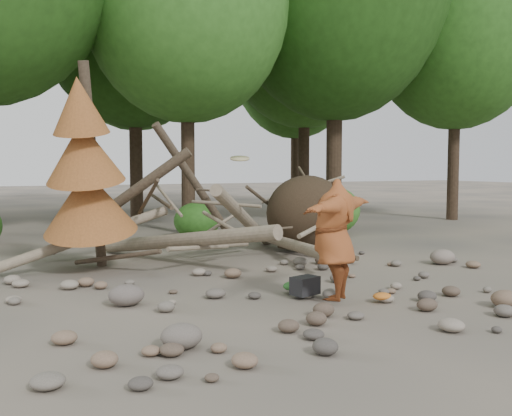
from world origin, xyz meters
name	(u,v)px	position (x,y,z in m)	size (l,w,h in m)	color
ground	(303,293)	(0.00, 0.00, 0.00)	(120.00, 120.00, 0.00)	#514C44
deadfall_pile	(289,216)	(2.02, 4.24, 0.95)	(8.55, 5.24, 3.30)	#332619
dead_conifer	(86,171)	(-3.12, 3.37, 2.11)	(2.06, 2.16, 4.35)	#4C3F30
bush_mid	(197,221)	(0.80, 7.80, 0.56)	(1.40, 1.40, 1.12)	#2D661D
bush_right	(329,210)	(5.00, 7.00, 0.80)	(2.00, 2.00, 1.60)	#397825
frisbee_thrower	(334,239)	(0.05, -0.90, 1.05)	(2.79, 1.89, 2.31)	brown
backpack	(305,289)	(-0.15, -0.32, 0.15)	(0.45, 0.30, 0.30)	black
cloth_green	(296,289)	(-0.13, 0.03, 0.09)	(0.46, 0.38, 0.17)	#2A6327
cloth_orange	(382,299)	(0.81, -1.15, 0.06)	(0.32, 0.26, 0.12)	#C36821
boulder_front_left	(182,336)	(-2.85, -1.99, 0.15)	(0.52, 0.46, 0.31)	#665D55
boulder_front_right	(505,299)	(2.37, -2.22, 0.14)	(0.46, 0.41, 0.28)	brown
boulder_mid_right	(442,257)	(4.32, 1.20, 0.17)	(0.57, 0.51, 0.34)	gray
boulder_mid_left	(126,295)	(-2.98, 0.43, 0.17)	(0.57, 0.51, 0.34)	#655B55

